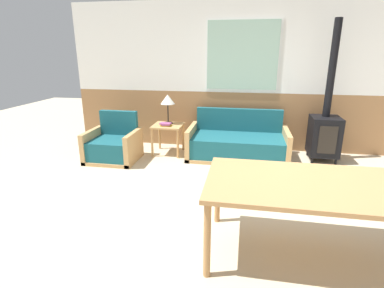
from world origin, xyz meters
TOP-DOWN VIEW (x-y plane):
  - ground_plane at (0.00, 0.00)m, footprint 16.00×16.00m
  - wall_back at (-0.02, 2.63)m, footprint 7.20×0.09m
  - couch at (-0.36, 2.04)m, footprint 1.72×0.89m
  - armchair at (-2.46, 1.53)m, footprint 0.84×0.73m
  - side_table at (-1.62, 2.04)m, footprint 0.53×0.53m
  - table_lamp at (-1.64, 2.14)m, footprint 0.26×0.26m
  - book_stack at (-1.63, 1.95)m, footprint 0.22×0.15m
  - dining_table at (0.44, -0.56)m, footprint 1.98×0.99m
  - wood_stove at (1.10, 2.18)m, footprint 0.47×0.51m

SIDE VIEW (x-z plane):
  - ground_plane at x=0.00m, z-range 0.00..0.00m
  - couch at x=-0.36m, z-range -0.16..0.65m
  - armchair at x=-2.46m, z-range -0.16..0.65m
  - side_table at x=-1.62m, z-range 0.18..0.72m
  - wood_stove at x=1.10m, z-range -0.59..1.73m
  - book_stack at x=-1.63m, z-range 0.54..0.60m
  - dining_table at x=0.44m, z-range 0.30..1.04m
  - table_lamp at x=-1.64m, z-range 0.70..1.23m
  - wall_back at x=-0.02m, z-range 0.02..2.72m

